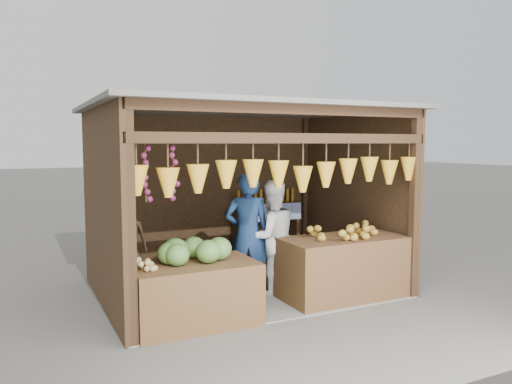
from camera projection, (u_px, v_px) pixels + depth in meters
ground at (243, 288)px, 7.42m from camera, size 80.00×80.00×0.00m
stall_structure at (242, 176)px, 7.20m from camera, size 4.30×3.30×2.66m
back_shelf at (267, 214)px, 8.94m from camera, size 1.25×0.32×1.32m
counter_left at (194, 294)px, 5.90m from camera, size 1.48×0.85×0.73m
counter_right at (343, 267)px, 6.91m from camera, size 1.75×0.85×0.85m
stool at (128, 291)px, 6.70m from camera, size 0.35×0.35×0.33m
man_standing at (247, 235)px, 6.93m from camera, size 0.75×0.63×1.75m
woman_standing at (271, 237)px, 7.07m from camera, size 0.80×0.63×1.63m
vendor_seated at (127, 239)px, 6.64m from camera, size 0.57×0.42×1.08m
melon_pile at (192, 249)px, 5.92m from camera, size 1.00×0.50×0.32m
tanfruit_pile at (144, 264)px, 5.57m from camera, size 0.34×0.40×0.13m
mango_pile at (350, 229)px, 6.87m from camera, size 1.40×0.64×0.22m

